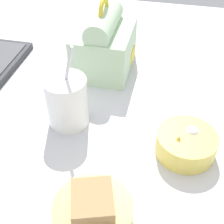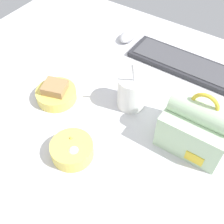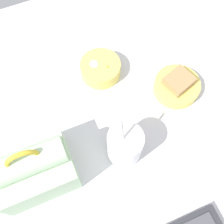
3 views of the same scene
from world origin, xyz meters
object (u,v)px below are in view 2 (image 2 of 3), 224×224
at_px(lunch_bag, 197,126).
at_px(computer_mouse, 128,36).
at_px(keyboard, 186,65).
at_px(soup_cup, 132,92).
at_px(bento_bowl_snacks, 72,149).
at_px(bento_bowl_sandwich, 56,93).

relative_size(lunch_bag, computer_mouse, 2.12).
relative_size(keyboard, soup_cup, 2.26).
xyz_separation_m(lunch_bag, bento_bowl_snacks, (-0.25, -0.22, -0.05)).
distance_m(lunch_bag, computer_mouse, 0.51).
bearing_deg(soup_cup, bento_bowl_sandwich, -152.26).
bearing_deg(soup_cup, lunch_bag, -6.94).
height_order(lunch_bag, computer_mouse, lunch_bag).
xyz_separation_m(lunch_bag, soup_cup, (-0.22, 0.03, -0.01)).
distance_m(bento_bowl_snacks, computer_mouse, 0.55).
xyz_separation_m(soup_cup, bento_bowl_snacks, (-0.03, -0.24, -0.03)).
height_order(lunch_bag, bento_bowl_sandwich, lunch_bag).
bearing_deg(bento_bowl_sandwich, keyboard, 53.43).
height_order(keyboard, computer_mouse, computer_mouse).
height_order(keyboard, soup_cup, soup_cup).
xyz_separation_m(keyboard, bento_bowl_snacks, (-0.10, -0.51, 0.01)).
bearing_deg(bento_bowl_snacks, soup_cup, 81.89).
bearing_deg(bento_bowl_snacks, lunch_bag, 40.99).
xyz_separation_m(lunch_bag, bento_bowl_sandwich, (-0.42, -0.08, -0.05)).
bearing_deg(lunch_bag, soup_cup, 173.06).
xyz_separation_m(bento_bowl_snacks, computer_mouse, (-0.15, 0.53, -0.01)).
relative_size(keyboard, lunch_bag, 2.15).
bearing_deg(computer_mouse, keyboard, -5.65).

